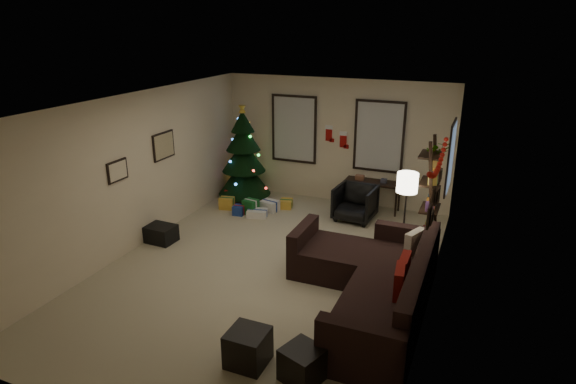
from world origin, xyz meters
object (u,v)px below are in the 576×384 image
at_px(sofa, 374,284).
at_px(bookshelf, 432,201).
at_px(christmas_tree, 244,160).
at_px(desk_chair, 355,203).
at_px(desk, 373,185).

xyz_separation_m(sofa, bookshelf, (0.50, 1.85, 0.69)).
relative_size(christmas_tree, sofa, 0.71).
height_order(christmas_tree, sofa, christmas_tree).
bearing_deg(sofa, christmas_tree, 139.42).
height_order(christmas_tree, desk_chair, christmas_tree).
relative_size(sofa, desk, 2.58).
bearing_deg(desk_chair, christmas_tree, 178.06).
height_order(sofa, desk, sofa).
xyz_separation_m(desk, desk_chair, (-0.21, -0.65, -0.21)).
distance_m(sofa, desk_chair, 3.09).
distance_m(sofa, bookshelf, 2.03).
bearing_deg(bookshelf, christmas_tree, 162.43).
bearing_deg(desk, bookshelf, -51.45).
relative_size(christmas_tree, desk, 1.83).
relative_size(christmas_tree, bookshelf, 1.06).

